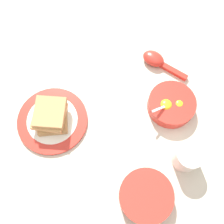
{
  "coord_description": "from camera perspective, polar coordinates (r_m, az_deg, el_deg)",
  "views": [
    {
      "loc": [
        0.16,
        0.14,
        0.78
      ],
      "look_at": [
        -0.02,
        -0.09,
        0.02
      ],
      "focal_mm": 42.0,
      "sensor_mm": 36.0,
      "label": 1
    }
  ],
  "objects": [
    {
      "name": "soup_spoon",
      "position": [
        0.91,
        9.69,
        10.99
      ],
      "size": [
        0.09,
        0.17,
        0.03
      ],
      "color": "red",
      "rests_on": "ground_plane"
    },
    {
      "name": "egg_bowl",
      "position": [
        0.84,
        12.78,
        1.62
      ],
      "size": [
        0.15,
        0.15,
        0.07
      ],
      "color": "red",
      "rests_on": "ground_plane"
    },
    {
      "name": "toast_sandwich",
      "position": [
        0.81,
        -13.24,
        -0.83
      ],
      "size": [
        0.14,
        0.14,
        0.06
      ],
      "color": "tan",
      "rests_on": "toast_plate"
    },
    {
      "name": "toast_plate",
      "position": [
        0.84,
        -12.82,
        -1.78
      ],
      "size": [
        0.22,
        0.22,
        0.01
      ],
      "color": "red",
      "rests_on": "ground_plane"
    },
    {
      "name": "congee_bowl",
      "position": [
        0.76,
        7.41,
        -17.68
      ],
      "size": [
        0.15,
        0.15,
        0.04
      ],
      "color": "red",
      "rests_on": "ground_plane"
    },
    {
      "name": "ground_plane",
      "position": [
        0.81,
        2.69,
        -5.88
      ],
      "size": [
        3.0,
        3.0,
        0.0
      ],
      "primitive_type": "plane",
      "color": "beige"
    },
    {
      "name": "drinking_cup",
      "position": [
        0.78,
        16.14,
        -9.29
      ],
      "size": [
        0.08,
        0.08,
        0.08
      ],
      "color": "silver",
      "rests_on": "ground_plane"
    }
  ]
}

